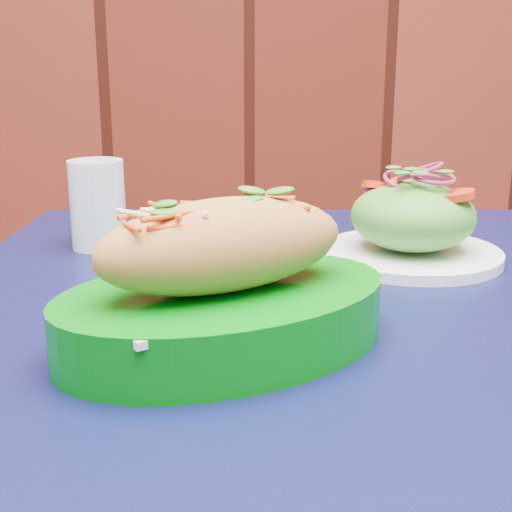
{
  "coord_description": "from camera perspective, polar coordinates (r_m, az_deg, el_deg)",
  "views": [
    {
      "loc": [
        0.23,
        0.96,
        0.98
      ],
      "look_at": [
        0.28,
        1.54,
        0.81
      ],
      "focal_mm": 50.0,
      "sensor_mm": 36.0,
      "label": 1
    }
  ],
  "objects": [
    {
      "name": "salad_plate",
      "position": [
        0.83,
        12.39,
        2.53
      ],
      "size": [
        0.21,
        0.21,
        0.11
      ],
      "rotation": [
        0.0,
        0.0,
        0.16
      ],
      "color": "white",
      "rests_on": "cafe_table"
    },
    {
      "name": "water_glass",
      "position": [
        0.88,
        -12.55,
        4.04
      ],
      "size": [
        0.07,
        0.07,
        0.11
      ],
      "primitive_type": "cylinder",
      "color": "silver",
      "rests_on": "cafe_table"
    },
    {
      "name": "banh_mi_basket",
      "position": [
        0.56,
        -2.57,
        -2.63
      ],
      "size": [
        0.33,
        0.28,
        0.13
      ],
      "rotation": [
        0.0,
        0.0,
        0.42
      ],
      "color": "#006E0B",
      "rests_on": "cafe_table"
    },
    {
      "name": "cafe_table",
      "position": [
        0.73,
        6.52,
        -9.71
      ],
      "size": [
        0.87,
        0.87,
        0.75
      ],
      "rotation": [
        0.0,
        0.0,
        -0.1
      ],
      "color": "black",
      "rests_on": "ground"
    }
  ]
}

